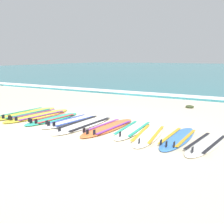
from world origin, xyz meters
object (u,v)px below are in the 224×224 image
(surfboard_2, at_px, (52,119))
(surfboard_5, at_px, (108,127))
(surfboard_3, at_px, (71,121))
(surfboard_0, at_px, (25,114))
(surfboard_6, at_px, (133,129))
(surfboard_1, at_px, (38,116))
(surfboard_7, at_px, (149,135))
(surfboard_9, at_px, (206,144))
(surfboard_4, at_px, (84,124))
(surfboard_8, at_px, (178,138))

(surfboard_2, xyz_separation_m, surfboard_5, (1.93, -0.05, -0.00))
(surfboard_2, bearing_deg, surfboard_3, 2.44)
(surfboard_0, distance_m, surfboard_6, 3.85)
(surfboard_1, height_order, surfboard_3, same)
(surfboard_0, height_order, surfboard_5, same)
(surfboard_0, xyz_separation_m, surfboard_2, (1.28, -0.14, 0.00))
(surfboard_0, xyz_separation_m, surfboard_7, (4.37, -0.31, -0.00))
(surfboard_1, bearing_deg, surfboard_5, -3.60)
(surfboard_2, bearing_deg, surfboard_9, -2.69)
(surfboard_1, distance_m, surfboard_4, 1.90)
(surfboard_1, xyz_separation_m, surfboard_3, (1.36, -0.09, 0.00))
(surfboard_2, xyz_separation_m, surfboard_7, (3.09, -0.16, -0.00))
(surfboard_5, height_order, surfboard_7, same)
(surfboard_3, xyz_separation_m, surfboard_4, (0.52, -0.11, -0.00))
(surfboard_0, distance_m, surfboard_2, 1.29)
(surfboard_2, height_order, surfboard_7, same)
(surfboard_5, xyz_separation_m, surfboard_6, (0.64, 0.14, -0.00))
(surfboard_1, distance_m, surfboard_6, 3.27)
(surfboard_2, height_order, surfboard_9, same)
(surfboard_6, height_order, surfboard_8, same)
(surfboard_3, distance_m, surfboard_9, 3.74)
(surfboard_3, relative_size, surfboard_8, 1.05)
(surfboard_6, relative_size, surfboard_9, 1.01)
(surfboard_0, xyz_separation_m, surfboard_1, (0.58, -0.03, 0.00))
(surfboard_2, bearing_deg, surfboard_6, 1.97)
(surfboard_0, height_order, surfboard_7, same)
(surfboard_3, bearing_deg, surfboard_8, -2.36)
(surfboard_1, bearing_deg, surfboard_0, 177.50)
(surfboard_4, height_order, surfboard_5, same)
(surfboard_3, xyz_separation_m, surfboard_8, (3.11, -0.13, 0.00))
(surfboard_4, bearing_deg, surfboard_7, -2.53)
(surfboard_0, bearing_deg, surfboard_8, -2.72)
(surfboard_3, distance_m, surfboard_5, 1.26)
(surfboard_4, bearing_deg, surfboard_5, 2.40)
(surfboard_4, bearing_deg, surfboard_0, 174.87)
(surfboard_5, bearing_deg, surfboard_6, 12.18)
(surfboard_2, bearing_deg, surfboard_7, -3.04)
(surfboard_5, xyz_separation_m, surfboard_8, (1.85, -0.05, 0.00))
(surfboard_8, bearing_deg, surfboard_1, 177.25)
(surfboard_5, relative_size, surfboard_8, 1.11)
(surfboard_8, relative_size, surfboard_9, 0.99)
(surfboard_0, relative_size, surfboard_5, 1.11)
(surfboard_0, bearing_deg, surfboard_7, -4.00)
(surfboard_3, relative_size, surfboard_5, 0.95)
(surfboard_8, bearing_deg, surfboard_9, -9.75)
(surfboard_0, distance_m, surfboard_3, 1.95)
(surfboard_3, distance_m, surfboard_4, 0.53)
(surfboard_7, bearing_deg, surfboard_3, 175.45)
(surfboard_6, bearing_deg, surfboard_1, 179.53)
(surfboard_2, xyz_separation_m, surfboard_8, (3.78, -0.10, -0.00))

